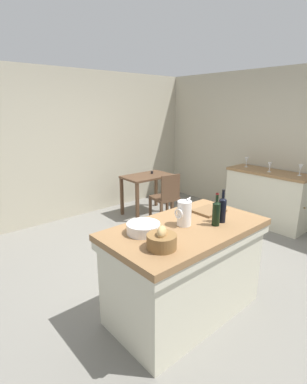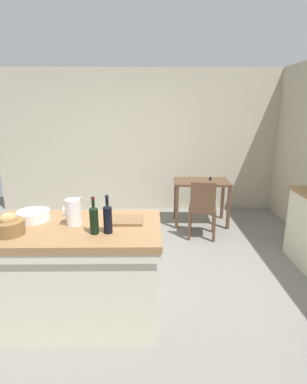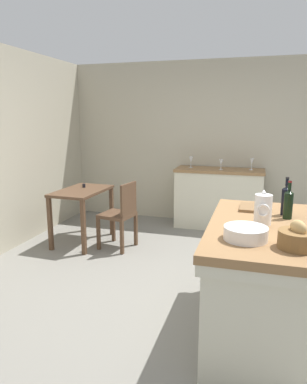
{
  "view_description": "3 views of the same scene",
  "coord_description": "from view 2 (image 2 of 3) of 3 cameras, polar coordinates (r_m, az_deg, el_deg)",
  "views": [
    {
      "loc": [
        -2.33,
        -2.28,
        1.97
      ],
      "look_at": [
        0.0,
        0.39,
        0.93
      ],
      "focal_mm": 27.19,
      "sensor_mm": 36.0,
      "label": 1
    },
    {
      "loc": [
        0.19,
        -3.05,
        1.9
      ],
      "look_at": [
        0.23,
        0.27,
        0.97
      ],
      "focal_mm": 27.95,
      "sensor_mm": 36.0,
      "label": 2
    },
    {
      "loc": [
        -3.18,
        -0.52,
        1.72
      ],
      "look_at": [
        0.11,
        0.45,
        0.99
      ],
      "focal_mm": 32.87,
      "sensor_mm": 36.0,
      "label": 3
    }
  ],
  "objects": [
    {
      "name": "pitcher",
      "position": [
        2.69,
        -15.06,
        -3.66
      ],
      "size": [
        0.17,
        0.13,
        0.27
      ],
      "color": "white",
      "rests_on": "island_table"
    },
    {
      "name": "writing_desk",
      "position": [
        5.04,
        9.13,
        0.78
      ],
      "size": [
        0.92,
        0.59,
        0.8
      ],
      "color": "#513826",
      "rests_on": "ground"
    },
    {
      "name": "cutting_board",
      "position": [
        2.72,
        -5.24,
        -5.39
      ],
      "size": [
        0.3,
        0.25,
        0.02
      ],
      "primitive_type": "cube",
      "rotation": [
        0.0,
        0.0,
        -0.01
      ],
      "color": "brown",
      "rests_on": "island_table"
    },
    {
      "name": "wine_bottle_dark",
      "position": [
        2.46,
        -8.73,
        -4.9
      ],
      "size": [
        0.07,
        0.07,
        0.32
      ],
      "color": "black",
      "rests_on": "island_table"
    },
    {
      "name": "wooden_chair",
      "position": [
        4.5,
        9.32,
        -2.92
      ],
      "size": [
        0.46,
        0.46,
        0.89
      ],
      "color": "#513826",
      "rests_on": "ground"
    },
    {
      "name": "wash_bowl",
      "position": [
        2.93,
        -21.91,
        -4.2
      ],
      "size": [
        0.29,
        0.29,
        0.09
      ],
      "primitive_type": "cylinder",
      "color": "white",
      "rests_on": "island_table"
    },
    {
      "name": "wine_bottle_amber",
      "position": [
        2.46,
        -11.29,
        -5.08
      ],
      "size": [
        0.07,
        0.07,
        0.31
      ],
      "color": "black",
      "rests_on": "island_table"
    },
    {
      "name": "wall_back",
      "position": [
        5.68,
        -2.61,
        9.56
      ],
      "size": [
        5.32,
        0.12,
        2.6
      ],
      "primitive_type": "cube",
      "color": "#B2AA93",
      "rests_on": "ground"
    },
    {
      "name": "ground_plane",
      "position": [
        3.59,
        -3.76,
        -16.31
      ],
      "size": [
        6.76,
        6.76,
        0.0
      ],
      "primitive_type": "plane",
      "color": "slate"
    },
    {
      "name": "island_table",
      "position": [
        2.89,
        -14.48,
        -14.07
      ],
      "size": [
        1.52,
        0.85,
        0.92
      ],
      "color": "olive",
      "rests_on": "ground"
    },
    {
      "name": "bread_basket",
      "position": [
        2.69,
        -25.8,
        -5.95
      ],
      "size": [
        0.23,
        0.23,
        0.18
      ],
      "color": "brown",
      "rests_on": "island_table"
    }
  ]
}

